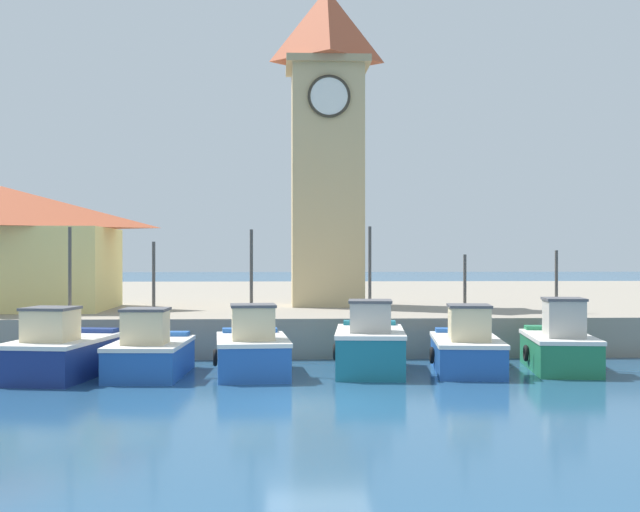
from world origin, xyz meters
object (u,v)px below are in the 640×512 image
(fishing_boat_left_inner, at_px, (252,350))
(fishing_boat_mid_left, at_px, (370,346))
(clock_tower, at_px, (327,137))
(warehouse_left, at_px, (1,246))
(fishing_boat_far_left, at_px, (61,352))
(fishing_boat_center, at_px, (467,349))
(fishing_boat_mid_right, at_px, (560,346))
(fishing_boat_left_outer, at_px, (150,353))

(fishing_boat_left_inner, xyz_separation_m, fishing_boat_mid_left, (3.54, 0.40, 0.07))
(fishing_boat_mid_left, relative_size, clock_tower, 0.30)
(warehouse_left, bearing_deg, clock_tower, 8.73)
(fishing_boat_far_left, xyz_separation_m, fishing_boat_center, (12.03, 0.68, -0.03))
(fishing_boat_mid_right, xyz_separation_m, clock_tower, (-6.57, 10.76, 7.80))
(fishing_boat_left_outer, height_order, fishing_boat_left_inner, fishing_boat_left_inner)
(fishing_boat_left_inner, bearing_deg, fishing_boat_mid_left, 6.44)
(fishing_boat_left_outer, xyz_separation_m, fishing_boat_mid_right, (12.40, 0.67, 0.06))
(fishing_boat_left_outer, bearing_deg, clock_tower, 62.98)
(fishing_boat_left_inner, height_order, warehouse_left, warehouse_left)
(warehouse_left, bearing_deg, fishing_boat_left_outer, -52.77)
(fishing_boat_mid_left, bearing_deg, fishing_boat_mid_right, 1.69)
(clock_tower, bearing_deg, fishing_boat_left_inner, -104.08)
(fishing_boat_mid_right, height_order, warehouse_left, warehouse_left)
(fishing_boat_mid_left, bearing_deg, fishing_boat_center, 1.21)
(fishing_boat_mid_left, distance_m, warehouse_left, 16.64)
(fishing_boat_mid_left, xyz_separation_m, clock_tower, (-0.70, 10.94, 7.75))
(fishing_boat_left_outer, xyz_separation_m, fishing_boat_mid_left, (6.53, 0.50, 0.11))
(warehouse_left, bearing_deg, fishing_boat_left_inner, -42.60)
(fishing_boat_center, bearing_deg, fishing_boat_left_outer, -176.64)
(fishing_boat_mid_left, bearing_deg, fishing_boat_far_left, -176.08)
(clock_tower, bearing_deg, fishing_boat_left_outer, -117.02)
(fishing_boat_far_left, bearing_deg, fishing_boat_mid_left, 3.92)
(fishing_boat_left_outer, bearing_deg, fishing_boat_center, 3.36)
(fishing_boat_center, bearing_deg, fishing_boat_left_inner, -175.94)
(fishing_boat_center, distance_m, clock_tower, 13.90)
(fishing_boat_left_inner, bearing_deg, warehouse_left, 137.40)
(clock_tower, bearing_deg, fishing_boat_center, -71.38)
(clock_tower, bearing_deg, fishing_boat_mid_left, -86.35)
(fishing_boat_left_inner, height_order, clock_tower, clock_tower)
(clock_tower, distance_m, warehouse_left, 13.95)
(fishing_boat_mid_left, height_order, warehouse_left, warehouse_left)
(fishing_boat_left_inner, relative_size, warehouse_left, 0.49)
(warehouse_left, bearing_deg, fishing_boat_mid_right, -24.13)
(fishing_boat_left_outer, xyz_separation_m, warehouse_left, (-7.17, 9.44, 3.20))
(fishing_boat_left_outer, xyz_separation_m, fishing_boat_left_inner, (2.99, 0.10, 0.05))
(fishing_boat_far_left, height_order, warehouse_left, warehouse_left)
(fishing_boat_left_inner, bearing_deg, fishing_boat_mid_right, 3.48)
(fishing_boat_far_left, height_order, fishing_boat_center, fishing_boat_far_left)
(fishing_boat_mid_left, xyz_separation_m, fishing_boat_center, (2.97, 0.06, -0.11))
(fishing_boat_center, relative_size, warehouse_left, 0.53)
(fishing_boat_center, bearing_deg, clock_tower, 108.62)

